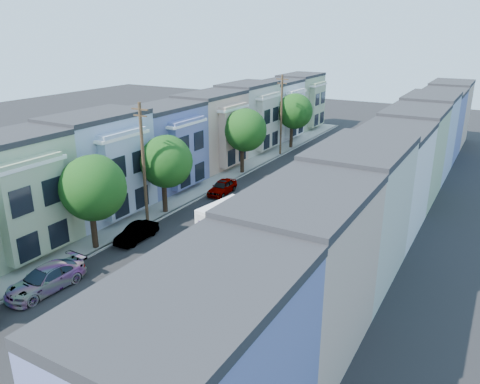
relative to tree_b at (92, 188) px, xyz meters
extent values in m
plane|color=black|center=(6.30, 3.49, -4.82)|extent=(160.00, 160.00, 0.00)
cube|color=black|center=(6.30, 18.49, -4.81)|extent=(12.00, 70.00, 0.02)
cube|color=gray|center=(0.25, 18.49, -4.75)|extent=(0.30, 70.00, 0.15)
cube|color=gray|center=(12.35, 18.49, -4.75)|extent=(0.30, 70.00, 0.15)
cube|color=gray|center=(-1.05, 18.49, -4.75)|extent=(2.60, 70.00, 0.15)
cube|color=gray|center=(13.65, 18.49, -4.75)|extent=(2.60, 70.00, 0.15)
cube|color=gold|center=(6.30, 18.49, -4.82)|extent=(0.12, 70.00, 0.01)
cube|color=silver|center=(-4.85, 18.49, -4.82)|extent=(5.00, 70.00, 8.50)
cube|color=silver|center=(17.45, 18.49, -4.82)|extent=(5.00, 70.00, 8.50)
cylinder|color=black|center=(-0.30, 0.00, -3.22)|extent=(0.44, 0.44, 3.19)
sphere|color=#1E4D15|center=(0.00, 0.00, 0.02)|extent=(4.70, 4.70, 4.70)
cylinder|color=black|center=(-0.30, 8.24, -3.22)|extent=(0.44, 0.44, 3.19)
sphere|color=#1E4D15|center=(0.00, 8.24, -0.05)|extent=(4.51, 4.51, 4.51)
cylinder|color=black|center=(-0.30, 22.05, -3.14)|extent=(0.44, 0.44, 3.36)
sphere|color=#1E4D15|center=(0.00, 22.05, 0.18)|extent=(4.70, 4.70, 4.70)
cylinder|color=black|center=(-0.30, 35.57, -3.10)|extent=(0.44, 0.44, 3.44)
sphere|color=#1E4D15|center=(0.00, 35.57, 0.27)|extent=(4.70, 4.70, 4.70)
cylinder|color=black|center=(12.90, 34.41, -3.41)|extent=(0.44, 0.44, 2.81)
sphere|color=#1E4D15|center=(13.20, 34.41, -1.03)|extent=(2.80, 2.80, 2.80)
cylinder|color=#42301E|center=(0.00, 5.49, 0.18)|extent=(0.26, 0.26, 10.00)
cube|color=#42301E|center=(0.00, 5.49, 4.78)|extent=(1.60, 0.12, 0.12)
cylinder|color=#42301E|center=(0.00, 31.49, 0.18)|extent=(0.26, 0.26, 10.00)
cube|color=#42301E|center=(0.00, 31.49, 4.78)|extent=(1.60, 0.12, 0.12)
cube|color=silver|center=(7.86, 5.59, -2.90)|extent=(2.47, 4.42, 2.42)
cube|color=silver|center=(7.86, 8.83, -3.00)|extent=(2.47, 2.06, 2.22)
cube|color=black|center=(7.86, 6.52, -4.23)|extent=(2.27, 6.35, 0.25)
cube|color=#2D0A51|center=(7.50, 3.38, -2.61)|extent=(0.93, 0.04, 0.45)
cube|color=#198C1E|center=(8.33, 3.38, -2.61)|extent=(0.72, 0.04, 0.45)
cylinder|color=black|center=(6.75, 4.38, -4.36)|extent=(0.29, 0.93, 0.93)
cylinder|color=black|center=(8.97, 4.38, -4.36)|extent=(0.29, 0.93, 0.93)
cylinder|color=black|center=(6.75, 8.52, -4.36)|extent=(0.29, 0.93, 0.93)
cylinder|color=black|center=(8.97, 8.52, -4.36)|extent=(0.29, 0.93, 0.93)
imported|color=black|center=(8.07, 16.76, -4.06)|extent=(2.30, 4.87, 1.53)
imported|color=#111A3C|center=(1.40, -5.72, -4.07)|extent=(2.35, 5.12, 1.51)
imported|color=#A2A5B0|center=(1.40, 2.60, -4.18)|extent=(1.49, 3.90, 1.29)
imported|color=#3C0915|center=(1.40, 15.06, -4.13)|extent=(1.97, 4.40, 1.39)
imported|color=#4A4B51|center=(11.20, -4.69, -4.06)|extent=(2.69, 5.52, 1.51)
imported|color=silver|center=(11.20, -0.17, -4.09)|extent=(1.85, 4.47, 1.46)
imported|color=black|center=(11.20, 20.60, -4.18)|extent=(2.36, 4.71, 1.28)
imported|color=black|center=(11.20, 30.72, -4.06)|extent=(2.47, 5.19, 1.52)
cylinder|color=black|center=(11.59, -6.81, -4.52)|extent=(0.11, 0.59, 0.59)
cylinder|color=black|center=(11.59, -8.11, -4.52)|extent=(0.11, 0.59, 0.59)
cube|color=black|center=(11.59, -7.46, -4.36)|extent=(0.20, 1.02, 0.17)
cube|color=#B2B2B2|center=(11.59, -7.23, -4.17)|extent=(0.26, 0.41, 0.20)
camera|label=1|loc=(24.60, -21.93, 10.66)|focal=35.00mm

